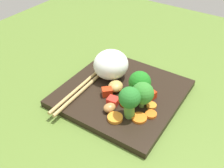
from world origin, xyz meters
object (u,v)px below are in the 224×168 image
object	(u,v)px
broccoli_floret_2	(129,100)
carrot_slice_3	(126,103)
square_plate	(122,93)
chopstick_pair	(88,83)
rice_mound	(111,65)

from	to	relation	value
broccoli_floret_2	carrot_slice_3	world-z (taller)	broccoli_floret_2
square_plate	chopstick_pair	distance (cm)	7.91
rice_mound	square_plate	bearing A→B (deg)	148.40
rice_mound	carrot_slice_3	world-z (taller)	rice_mound
rice_mound	broccoli_floret_2	size ratio (longest dim) A/B	1.21
broccoli_floret_2	carrot_slice_3	distance (cm)	4.92
square_plate	chopstick_pair	xyz separation A→B (cm)	(7.49, 2.29, 1.09)
carrot_slice_3	chopstick_pair	distance (cm)	10.60
broccoli_floret_2	chopstick_pair	world-z (taller)	broccoli_floret_2
square_plate	broccoli_floret_2	xyz separation A→B (cm)	(-5.21, 5.69, 4.72)
square_plate	rice_mound	xyz separation A→B (cm)	(4.89, -3.01, 3.97)
square_plate	broccoli_floret_2	distance (cm)	9.05
square_plate	chopstick_pair	world-z (taller)	chopstick_pair
chopstick_pair	broccoli_floret_2	bearing A→B (deg)	72.75
broccoli_floret_2	chopstick_pair	distance (cm)	13.65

